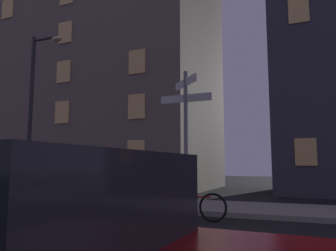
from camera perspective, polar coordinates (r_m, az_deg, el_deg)
name	(u,v)px	position (r m, az deg, el deg)	size (l,w,h in m)	color
sidewalk_kerb	(233,208)	(10.82, 11.26, -13.91)	(40.00, 2.93, 0.14)	gray
signpost	(186,125)	(10.04, 3.10, 0.04)	(1.65, 1.05, 4.18)	gray
street_lamp	(34,102)	(13.89, -22.16, 3.83)	(1.47, 0.28, 6.40)	#2D2D30
cyclist	(190,191)	(8.68, 3.79, -11.29)	(1.82, 0.35, 1.61)	black
building_left_block	(108,80)	(22.40, -10.32, 7.79)	(13.46, 8.71, 14.12)	#6B6056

